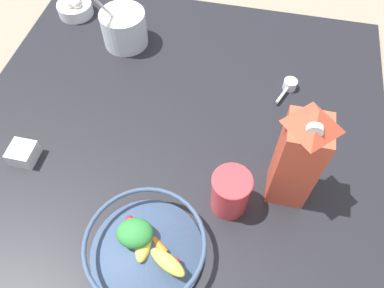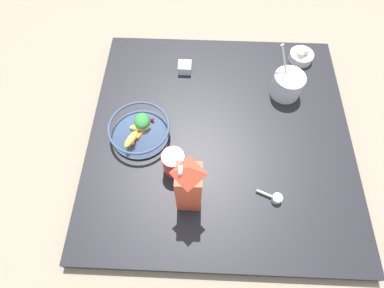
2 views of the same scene
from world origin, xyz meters
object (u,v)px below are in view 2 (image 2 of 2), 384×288
(yogurt_tub, at_px, (288,84))
(spice_jar, at_px, (185,68))
(milk_carton, at_px, (189,185))
(drinking_cup, at_px, (173,162))
(fruit_bowl, at_px, (140,130))
(garlic_bowl, at_px, (301,56))

(yogurt_tub, bearing_deg, spice_jar, -103.92)
(milk_carton, bearing_deg, drinking_cup, -152.32)
(fruit_bowl, bearing_deg, yogurt_tub, 111.71)
(milk_carton, distance_m, drinking_cup, 0.16)
(yogurt_tub, bearing_deg, garlic_bowl, 154.54)
(fruit_bowl, relative_size, spice_jar, 4.11)
(drinking_cup, height_order, spice_jar, drinking_cup)
(drinking_cup, distance_m, spice_jar, 0.50)
(spice_jar, height_order, garlic_bowl, garlic_bowl)
(yogurt_tub, distance_m, garlic_bowl, 0.22)
(spice_jar, bearing_deg, garlic_bowl, 99.35)
(yogurt_tub, xyz_separation_m, garlic_bowl, (-0.20, 0.10, -0.03))
(milk_carton, relative_size, drinking_cup, 2.62)
(fruit_bowl, height_order, drinking_cup, drinking_cup)
(spice_jar, relative_size, garlic_bowl, 0.54)
(fruit_bowl, height_order, garlic_bowl, fruit_bowl)
(fruit_bowl, distance_m, yogurt_tub, 0.65)
(fruit_bowl, bearing_deg, milk_carton, 38.19)
(milk_carton, bearing_deg, fruit_bowl, -141.81)
(milk_carton, relative_size, yogurt_tub, 1.33)
(yogurt_tub, relative_size, drinking_cup, 1.97)
(fruit_bowl, xyz_separation_m, yogurt_tub, (-0.24, 0.61, 0.02))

